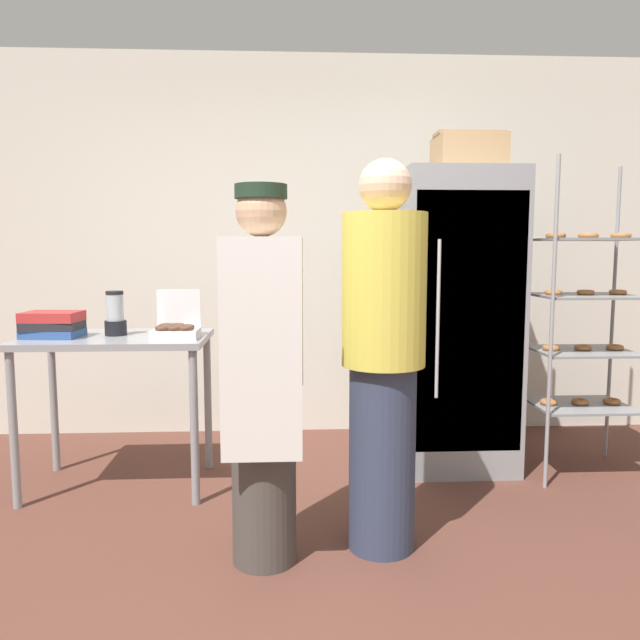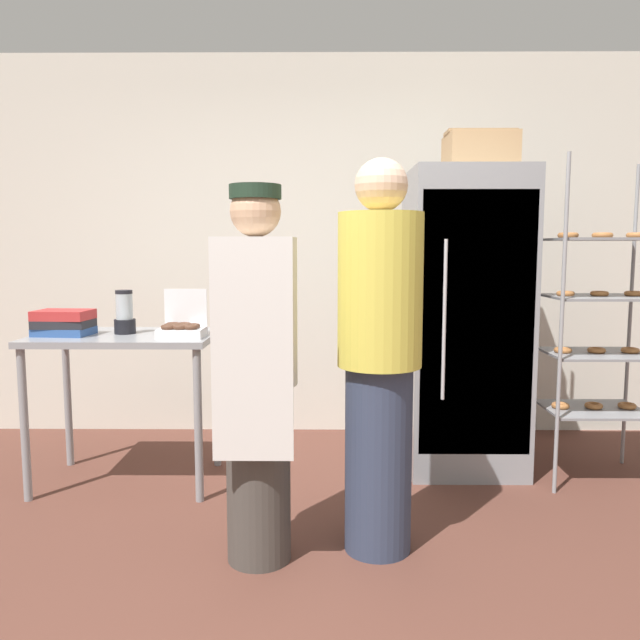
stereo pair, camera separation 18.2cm
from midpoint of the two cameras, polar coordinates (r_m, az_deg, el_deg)
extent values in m
plane|color=brown|center=(2.61, -2.45, -24.58)|extent=(14.00, 14.00, 0.00)
cube|color=silver|center=(4.59, -2.83, 6.66)|extent=(6.40, 0.12, 2.71)
cube|color=gray|center=(3.94, 10.80, 0.02)|extent=(0.69, 0.72, 1.81)
cube|color=gray|center=(3.60, 12.12, -0.32)|extent=(0.63, 0.02, 1.49)
cylinder|color=silver|center=(3.53, 9.29, 0.04)|extent=(0.02, 0.02, 0.89)
cylinder|color=#93969B|center=(3.62, 19.09, -0.50)|extent=(0.02, 0.02, 1.85)
cylinder|color=#93969B|center=(4.08, 16.53, 0.34)|extent=(0.02, 0.02, 1.85)
cylinder|color=#93969B|center=(4.32, 24.11, 0.37)|extent=(0.02, 0.02, 1.85)
cube|color=gray|center=(4.05, 21.51, -7.28)|extent=(0.56, 0.45, 0.01)
torus|color=#AD6B38|center=(3.97, 18.95, -7.12)|extent=(0.10, 0.10, 0.03)
torus|color=#AD6B38|center=(4.05, 21.52, -6.97)|extent=(0.10, 0.10, 0.03)
torus|color=#AD6B38|center=(4.13, 24.00, -6.81)|extent=(0.10, 0.10, 0.03)
cube|color=gray|center=(3.99, 21.71, -2.67)|extent=(0.56, 0.45, 0.01)
torus|color=#AD6B38|center=(3.91, 19.13, -2.43)|extent=(0.10, 0.10, 0.03)
torus|color=#AD6B38|center=(3.99, 21.72, -2.36)|extent=(0.10, 0.10, 0.03)
torus|color=#AD6B38|center=(4.07, 24.21, -2.30)|extent=(0.10, 0.10, 0.03)
cube|color=gray|center=(3.95, 21.91, 2.06)|extent=(0.56, 0.45, 0.01)
torus|color=#AD6B38|center=(3.87, 19.31, 2.39)|extent=(0.10, 0.10, 0.03)
torus|color=#AD6B38|center=(3.95, 21.92, 2.36)|extent=(0.10, 0.10, 0.03)
torus|color=#AD6B38|center=(4.04, 24.43, 2.33)|extent=(0.10, 0.10, 0.03)
cube|color=gray|center=(3.94, 22.12, 6.84)|extent=(0.56, 0.45, 0.01)
torus|color=#AD6B38|center=(3.87, 19.50, 7.29)|extent=(0.11, 0.11, 0.03)
torus|color=#AD6B38|center=(3.94, 22.13, 7.16)|extent=(0.11, 0.11, 0.03)
torus|color=#AD6B38|center=(4.03, 24.65, 7.02)|extent=(0.11, 0.11, 0.03)
cube|color=gray|center=(3.67, -19.50, -1.65)|extent=(1.00, 0.64, 0.04)
cylinder|color=gray|center=(3.66, -27.54, -8.97)|extent=(0.04, 0.04, 0.83)
cylinder|color=gray|center=(3.39, -12.95, -9.60)|extent=(0.04, 0.04, 0.83)
cylinder|color=gray|center=(4.16, -24.34, -7.00)|extent=(0.04, 0.04, 0.83)
cylinder|color=gray|center=(3.92, -11.54, -7.34)|extent=(0.04, 0.04, 0.83)
cube|color=white|center=(3.46, -14.51, -1.23)|extent=(0.24, 0.21, 0.05)
cube|color=white|center=(3.55, -14.23, 1.06)|extent=(0.24, 0.01, 0.21)
torus|color=#513323|center=(3.42, -15.69, -0.73)|extent=(0.08, 0.08, 0.02)
torus|color=#513323|center=(3.41, -14.70, -0.73)|extent=(0.08, 0.08, 0.02)
torus|color=#513323|center=(3.40, -13.70, -0.73)|extent=(0.08, 0.08, 0.02)
torus|color=#513323|center=(3.47, -15.51, -0.62)|extent=(0.08, 0.08, 0.02)
torus|color=#513323|center=(3.46, -14.53, -0.62)|extent=(0.08, 0.08, 0.02)
torus|color=#513323|center=(3.45, -13.54, -0.62)|extent=(0.08, 0.08, 0.02)
torus|color=#513323|center=(3.52, -15.33, -0.52)|extent=(0.08, 0.08, 0.02)
torus|color=#513323|center=(3.51, -14.36, -0.52)|extent=(0.08, 0.08, 0.02)
cylinder|color=black|center=(3.68, -19.53, -0.69)|extent=(0.12, 0.12, 0.08)
cylinder|color=#B2BCC1|center=(3.67, -19.59, 1.07)|extent=(0.09, 0.09, 0.15)
cylinder|color=black|center=(3.66, -19.64, 2.36)|extent=(0.09, 0.09, 0.02)
cube|color=#2D5193|center=(3.72, -24.53, -1.14)|extent=(0.31, 0.24, 0.04)
cube|color=#232328|center=(3.72, -24.56, -0.47)|extent=(0.30, 0.22, 0.04)
cube|color=#B72D2D|center=(3.71, -24.60, 0.28)|extent=(0.31, 0.23, 0.05)
cube|color=tan|center=(4.05, 12.12, 14.61)|extent=(0.40, 0.35, 0.22)
cube|color=#A58057|center=(4.07, 12.16, 16.28)|extent=(0.41, 0.18, 0.02)
cylinder|color=#47423D|center=(2.76, -7.09, -13.79)|extent=(0.28, 0.28, 0.78)
cylinder|color=silver|center=(2.61, -7.31, 0.73)|extent=(0.34, 0.34, 0.62)
sphere|color=tan|center=(2.60, -7.44, 9.84)|extent=(0.21, 0.21, 0.21)
cube|color=white|center=(2.45, -7.57, -2.87)|extent=(0.32, 0.02, 0.89)
cylinder|color=#1E3323|center=(2.60, -7.47, 11.57)|extent=(0.21, 0.21, 0.06)
cylinder|color=#333D56|center=(2.85, 3.84, -12.44)|extent=(0.30, 0.30, 0.84)
cylinder|color=#DBCC4C|center=(2.70, 3.96, 2.76)|extent=(0.37, 0.37, 0.66)
sphere|color=beige|center=(2.71, 4.03, 12.18)|extent=(0.23, 0.23, 0.23)
camera|label=1|loc=(0.09, -91.73, -0.20)|focal=35.00mm
camera|label=2|loc=(0.09, 88.27, 0.20)|focal=35.00mm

